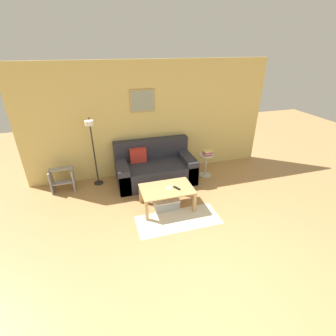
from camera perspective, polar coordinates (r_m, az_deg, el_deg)
ground_plane at (r=3.41m, az=13.18°, el=-29.74°), size 16.00×16.00×0.00m
wall_back at (r=5.62m, az=-4.02°, el=11.15°), size 5.60×0.09×2.55m
area_rug at (r=4.46m, az=2.42°, el=-12.05°), size 1.49×0.63×0.01m
couch at (r=5.53m, az=-3.14°, el=-0.04°), size 1.72×0.94×0.89m
coffee_table at (r=4.59m, az=-0.27°, el=-5.52°), size 0.98×0.63×0.41m
storage_bin at (r=4.73m, az=-0.53°, el=-8.03°), size 0.49×0.36×0.20m
floor_lamp at (r=5.18m, az=-17.31°, el=5.62°), size 0.21×0.46×1.53m
side_table at (r=5.78m, az=8.87°, el=1.17°), size 0.34×0.34×0.54m
book_stack at (r=5.66m, az=9.22°, el=3.58°), size 0.22×0.18×0.10m
remote_control at (r=4.55m, az=2.05°, el=-4.71°), size 0.11×0.15×0.02m
cell_phone at (r=4.57m, az=0.24°, el=-4.64°), size 0.11×0.15×0.01m
step_stool at (r=5.65m, az=-23.53°, el=-2.34°), size 0.47×0.34×0.48m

